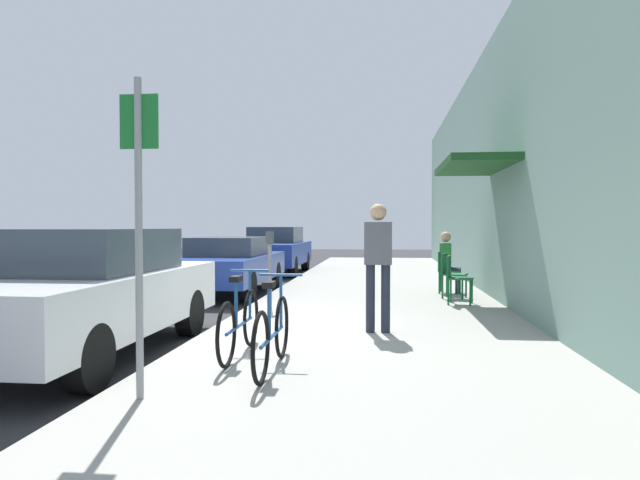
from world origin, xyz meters
TOP-DOWN VIEW (x-y plane):
  - ground_plane at (0.00, 0.00)m, footprint 60.00×60.00m
  - sidewalk_slab at (2.25, 2.00)m, footprint 4.50×32.00m
  - building_facade at (4.64, 2.01)m, footprint 1.40×32.00m
  - parked_car_0 at (-1.10, -1.13)m, footprint 1.80×4.40m
  - parked_car_1 at (-1.10, 5.04)m, footprint 1.80×4.40m
  - parked_car_2 at (-1.10, 10.65)m, footprint 1.80×4.40m
  - parking_meter at (0.45, 2.05)m, footprint 0.12×0.10m
  - street_sign at (0.40, -3.01)m, footprint 0.32×0.06m
  - bicycle_0 at (0.82, -1.43)m, footprint 0.46×1.71m
  - bicycle_1 at (1.29, -1.99)m, footprint 0.46×1.71m
  - cafe_chair_0 at (3.67, 3.02)m, footprint 0.53×0.53m
  - cafe_chair_1 at (3.68, 3.88)m, footprint 0.56×0.56m
  - cafe_chair_2 at (3.67, 4.72)m, footprint 0.51×0.51m
  - seated_patron_2 at (3.73, 4.71)m, footprint 0.47×0.42m
  - pedestrian_standing at (2.30, 0.09)m, footprint 0.36×0.22m

SIDE VIEW (x-z plane):
  - ground_plane at x=0.00m, z-range 0.00..0.00m
  - sidewalk_slab at x=2.25m, z-range 0.00..0.12m
  - bicycle_0 at x=0.82m, z-range 0.03..0.93m
  - bicycle_1 at x=1.29m, z-range 0.03..0.93m
  - cafe_chair_0 at x=3.67m, z-range 0.19..1.06m
  - cafe_chair_1 at x=3.68m, z-range 0.19..1.06m
  - cafe_chair_2 at x=3.67m, z-range 0.19..1.06m
  - parked_car_1 at x=-1.10m, z-range 0.04..1.32m
  - parked_car_0 at x=-1.10m, z-range 0.02..1.51m
  - parked_car_2 at x=-1.10m, z-range 0.02..1.52m
  - seated_patron_2 at x=3.73m, z-range 0.17..1.46m
  - parking_meter at x=0.45m, z-range 0.23..1.55m
  - pedestrian_standing at x=2.30m, z-range 0.27..1.97m
  - street_sign at x=0.40m, z-range 0.34..2.94m
  - building_facade at x=4.64m, z-range 0.00..5.30m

